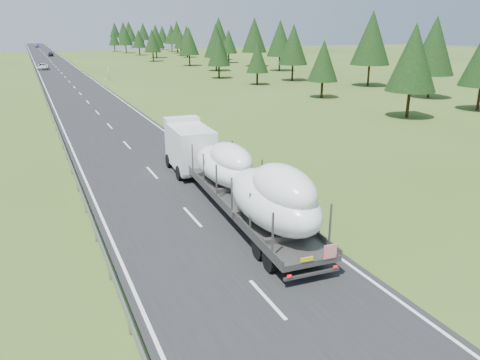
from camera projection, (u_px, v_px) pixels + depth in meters
name	position (u px, v px, depth m)	size (l,w,h in m)	color
ground	(267.00, 299.00, 18.16)	(400.00, 400.00, 0.00)	#39521B
road_surface	(61.00, 73.00, 104.68)	(10.00, 400.00, 0.02)	black
guardrail	(35.00, 71.00, 102.37)	(0.10, 400.00, 0.76)	slate
marker_posts	(69.00, 56.00, 154.63)	(0.13, 350.08, 1.00)	silver
highway_sign	(108.00, 71.00, 89.62)	(0.08, 0.90, 2.60)	slate
tree_line_right	(212.00, 37.00, 129.93)	(26.84, 310.91, 12.62)	black
boat_truck	(235.00, 173.00, 26.28)	(3.58, 19.73, 4.24)	silver
distant_van	(43.00, 66.00, 112.26)	(2.47, 5.35, 1.49)	silver
distant_car_dark	(51.00, 54.00, 161.03)	(1.74, 4.32, 1.47)	black
distant_car_blue	(37.00, 46.00, 226.03)	(1.55, 4.45, 1.47)	#16183F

